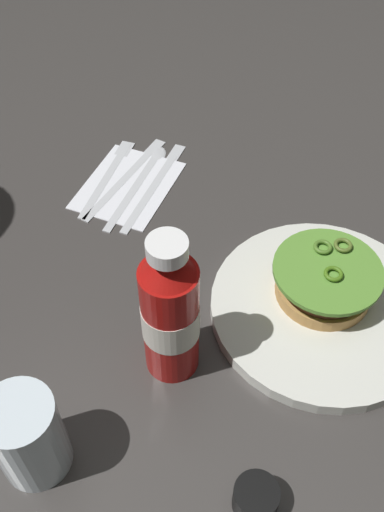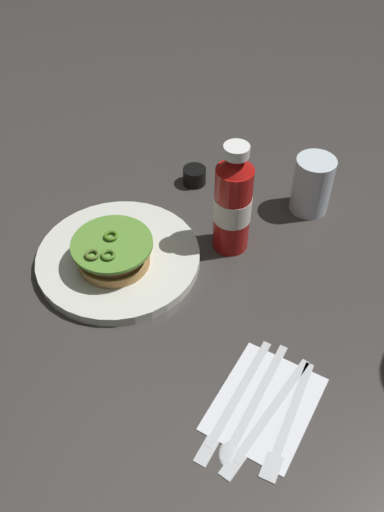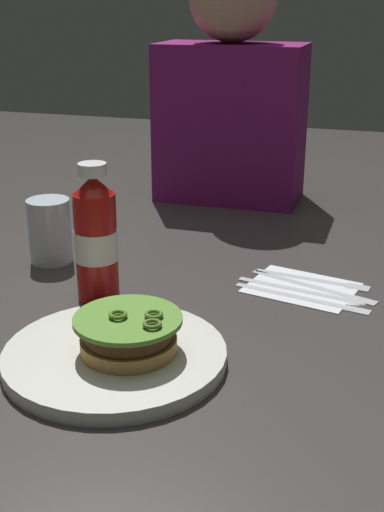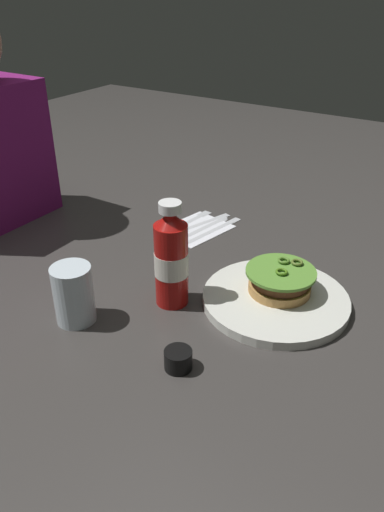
# 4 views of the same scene
# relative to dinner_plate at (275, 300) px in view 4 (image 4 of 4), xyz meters

# --- Properties ---
(ground_plane) EXTENTS (3.00, 3.00, 0.00)m
(ground_plane) POSITION_rel_dinner_plate_xyz_m (-0.05, 0.15, -0.01)
(ground_plane) COLOR #383533
(dinner_plate) EXTENTS (0.28, 0.28, 0.02)m
(dinner_plate) POSITION_rel_dinner_plate_xyz_m (0.00, 0.00, 0.00)
(dinner_plate) COLOR silver
(dinner_plate) RESTS_ON ground_plane
(burger_sandwich) EXTENTS (0.13, 0.13, 0.05)m
(burger_sandwich) POSITION_rel_dinner_plate_xyz_m (0.02, 0.00, 0.03)
(burger_sandwich) COLOR #BD8949
(burger_sandwich) RESTS_ON dinner_plate
(ketchup_bottle) EXTENTS (0.06, 0.06, 0.21)m
(ketchup_bottle) POSITION_rel_dinner_plate_xyz_m (-0.10, 0.17, 0.08)
(ketchup_bottle) COLOR #A8120F
(ketchup_bottle) RESTS_ON ground_plane
(water_glass) EXTENTS (0.07, 0.07, 0.11)m
(water_glass) POSITION_rel_dinner_plate_xyz_m (-0.24, 0.28, 0.05)
(water_glass) COLOR silver
(water_glass) RESTS_ON ground_plane
(condiment_cup) EXTENTS (0.05, 0.05, 0.03)m
(condiment_cup) POSITION_rel_dinner_plate_xyz_m (-0.25, 0.06, 0.01)
(condiment_cup) COLOR black
(condiment_cup) RESTS_ON ground_plane
(napkin) EXTENTS (0.18, 0.16, 0.00)m
(napkin) POSITION_rel_dinner_plate_xyz_m (0.19, 0.30, -0.01)
(napkin) COLOR white
(napkin) RESTS_ON ground_plane
(butter_knife) EXTENTS (0.21, 0.06, 0.00)m
(butter_knife) POSITION_rel_dinner_plate_xyz_m (0.20, 0.25, -0.00)
(butter_knife) COLOR silver
(butter_knife) RESTS_ON napkin
(spoon_utensil) EXTENTS (0.20, 0.05, 0.00)m
(spoon_utensil) POSITION_rel_dinner_plate_xyz_m (0.21, 0.28, -0.00)
(spoon_utensil) COLOR silver
(spoon_utensil) RESTS_ON napkin
(steak_knife) EXTENTS (0.20, 0.08, 0.00)m
(steak_knife) POSITION_rel_dinner_plate_xyz_m (0.21, 0.30, -0.00)
(steak_knife) COLOR silver
(steak_knife) RESTS_ON napkin
(fork_utensil) EXTENTS (0.19, 0.04, 0.00)m
(fork_utensil) POSITION_rel_dinner_plate_xyz_m (0.21, 0.33, -0.00)
(fork_utensil) COLOR silver
(fork_utensil) RESTS_ON napkin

